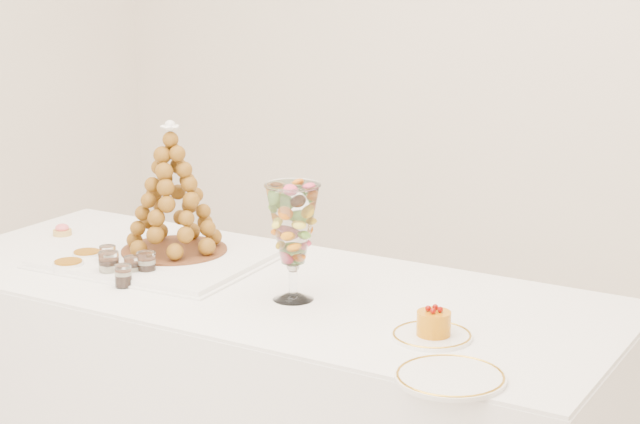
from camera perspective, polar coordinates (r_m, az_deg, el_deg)
The scene contains 15 objects.
buffet_table at distance 3.14m, azimuth -3.13°, elevation -10.57°, with size 2.08×0.93×0.78m.
lace_tray at distance 3.22m, azimuth -8.78°, elevation -2.47°, with size 0.62×0.46×0.02m, color white.
macaron_vase at distance 2.80m, azimuth -1.46°, elevation -0.73°, with size 0.14×0.14×0.31m.
cake_plate at distance 2.61m, azimuth 5.99°, elevation -6.59°, with size 0.20×0.20×0.01m, color white.
spare_plate at distance 2.37m, azimuth 6.96°, elevation -8.75°, with size 0.25×0.25×0.01m, color white.
pink_tart at distance 3.57m, azimuth -13.58°, elevation -0.96°, with size 0.06×0.06×0.04m.
verrine_a at distance 3.19m, azimuth -11.25°, elevation -2.34°, with size 0.05×0.05×0.06m, color white.
verrine_b at distance 3.08m, azimuth -9.98°, elevation -2.91°, with size 0.05×0.05×0.06m, color white.
verrine_c at distance 3.08m, azimuth -9.25°, elevation -2.78°, with size 0.05×0.05×0.07m, color white.
verrine_d at distance 3.09m, azimuth -11.20°, elevation -2.79°, with size 0.06×0.06×0.08m, color white.
verrine_e at distance 3.00m, azimuth -10.45°, elevation -3.37°, with size 0.05×0.05×0.06m, color white.
ramekin_back at distance 3.27m, azimuth -12.33°, elevation -2.34°, with size 0.09×0.09×0.03m, color white.
ramekin_front at distance 3.18m, azimuth -13.27°, elevation -2.86°, with size 0.09×0.09×0.03m, color white.
croquembouche at distance 3.21m, azimuth -7.89°, elevation 1.25°, with size 0.33×0.33×0.40m.
mousse_cake at distance 2.59m, azimuth 6.08°, elevation -5.90°, with size 0.08×0.08×0.07m.
Camera 1 is at (1.64, -2.11, 1.70)m, focal length 60.00 mm.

